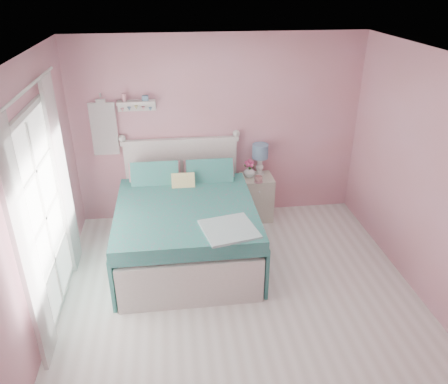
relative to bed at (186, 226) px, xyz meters
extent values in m
plane|color=silver|center=(0.55, -1.20, -0.41)|extent=(4.50, 4.50, 0.00)
plane|color=#C77E85|center=(0.55, 1.05, 0.89)|extent=(4.00, 0.00, 4.00)
plane|color=#C77E85|center=(-1.45, -1.20, 0.89)|extent=(0.00, 4.50, 4.50)
plane|color=#C77E85|center=(2.55, -1.20, 0.89)|extent=(0.00, 4.50, 4.50)
plane|color=white|center=(0.55, -1.20, 2.19)|extent=(4.50, 4.50, 0.00)
cube|color=silver|center=(0.00, -0.03, -0.19)|extent=(1.54, 2.03, 0.44)
cube|color=silver|center=(0.00, -0.03, 0.11)|extent=(1.48, 1.97, 0.16)
cube|color=silver|center=(0.00, 0.99, 0.17)|extent=(1.57, 0.07, 1.16)
cube|color=silver|center=(0.00, 0.99, 0.78)|extent=(1.63, 0.09, 0.06)
cube|color=silver|center=(0.00, -1.04, -0.13)|extent=(1.57, 0.06, 0.56)
cube|color=teal|center=(0.00, -0.18, 0.28)|extent=(1.66, 1.77, 0.18)
cube|color=pink|center=(-0.36, 0.67, 0.39)|extent=(0.68, 0.28, 0.43)
cube|color=pink|center=(0.36, 0.67, 0.39)|extent=(0.68, 0.28, 0.43)
cube|color=#CCBC59|center=(0.00, 0.39, 0.39)|extent=(0.30, 0.22, 0.31)
cube|color=beige|center=(1.06, 0.81, -0.08)|extent=(0.46, 0.42, 0.66)
cube|color=silver|center=(1.06, 0.61, 0.12)|extent=(0.40, 0.02, 0.16)
sphere|color=white|center=(1.06, 0.59, 0.12)|extent=(0.03, 0.03, 0.03)
cylinder|color=white|center=(1.12, 0.92, 0.26)|extent=(0.14, 0.14, 0.02)
cylinder|color=white|center=(1.12, 0.92, 0.38)|extent=(0.07, 0.07, 0.25)
cylinder|color=#6D93B6|center=(1.12, 0.92, 0.60)|extent=(0.23, 0.23, 0.21)
imported|color=silver|center=(0.95, 0.82, 0.33)|extent=(0.17, 0.17, 0.17)
imported|color=pink|center=(1.05, 0.64, 0.29)|extent=(0.14, 0.14, 0.09)
sphere|color=#E54E8D|center=(0.95, 0.82, 0.49)|extent=(0.06, 0.06, 0.06)
sphere|color=#E54E8D|center=(0.99, 0.84, 0.45)|extent=(0.06, 0.06, 0.06)
sphere|color=#E54E8D|center=(0.91, 0.83, 0.46)|extent=(0.06, 0.06, 0.06)
sphere|color=#E54E8D|center=(0.97, 0.79, 0.43)|extent=(0.06, 0.06, 0.06)
sphere|color=#E54E8D|center=(0.92, 0.80, 0.44)|extent=(0.06, 0.06, 0.06)
cube|color=silver|center=(-0.55, 0.97, 1.34)|extent=(0.50, 0.14, 0.04)
cube|color=silver|center=(-0.55, 1.03, 1.27)|extent=(0.50, 0.03, 0.12)
cylinder|color=#D18C99|center=(-0.70, 0.97, 1.41)|extent=(0.06, 0.06, 0.10)
cube|color=#6D93B6|center=(-0.43, 0.97, 1.39)|extent=(0.08, 0.06, 0.07)
cube|color=white|center=(-1.00, 0.98, 0.99)|extent=(0.34, 0.03, 0.72)
cube|color=silver|center=(-1.42, -0.80, 1.72)|extent=(0.04, 1.32, 0.06)
cube|color=silver|center=(-1.42, -0.80, -0.38)|extent=(0.04, 1.32, 0.06)
cube|color=silver|center=(-1.42, -1.43, 0.64)|extent=(0.04, 0.06, 2.10)
cube|color=silver|center=(-1.42, -0.17, 0.64)|extent=(0.04, 0.06, 2.10)
cube|color=white|center=(-1.42, -0.80, 0.67)|extent=(0.02, 1.20, 2.04)
cube|color=white|center=(-1.37, -1.54, 0.77)|extent=(0.04, 0.40, 2.32)
cube|color=white|center=(-1.37, -0.05, 0.77)|extent=(0.04, 0.40, 2.32)
camera|label=1|loc=(-0.13, -4.75, 2.85)|focal=35.00mm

